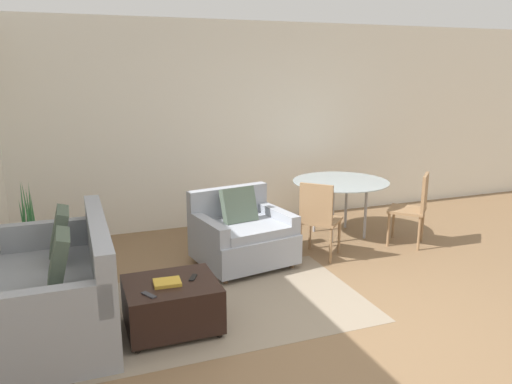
{
  "coord_description": "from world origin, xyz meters",
  "views": [
    {
      "loc": [
        -1.98,
        -3.14,
        2.11
      ],
      "look_at": [
        -0.02,
        2.05,
        0.75
      ],
      "focal_mm": 35.0,
      "sensor_mm": 36.0,
      "label": 1
    }
  ],
  "objects_px": {
    "book_stack": "(167,283)",
    "potted_plant": "(31,249)",
    "dining_table": "(341,186)",
    "tv_remote_primary": "(193,277)",
    "dining_chair_near_right": "(415,204)",
    "tv_remote_secondary": "(149,295)",
    "dining_chair_near_left": "(318,215)",
    "ottoman": "(172,303)",
    "couch": "(58,292)",
    "armchair": "(242,235)"
  },
  "relations": [
    {
      "from": "tv_remote_secondary",
      "to": "dining_chair_near_left",
      "type": "height_order",
      "value": "dining_chair_near_left"
    },
    {
      "from": "tv_remote_primary",
      "to": "tv_remote_secondary",
      "type": "height_order",
      "value": "same"
    },
    {
      "from": "couch",
      "to": "dining_chair_near_left",
      "type": "height_order",
      "value": "couch"
    },
    {
      "from": "book_stack",
      "to": "tv_remote_secondary",
      "type": "height_order",
      "value": "book_stack"
    },
    {
      "from": "couch",
      "to": "dining_chair_near_left",
      "type": "bearing_deg",
      "value": 12.89
    },
    {
      "from": "ottoman",
      "to": "tv_remote_primary",
      "type": "height_order",
      "value": "tv_remote_primary"
    },
    {
      "from": "tv_remote_primary",
      "to": "dining_chair_near_left",
      "type": "height_order",
      "value": "dining_chair_near_left"
    },
    {
      "from": "dining_table",
      "to": "armchair",
      "type": "bearing_deg",
      "value": -162.05
    },
    {
      "from": "book_stack",
      "to": "dining_table",
      "type": "distance_m",
      "value": 3.08
    },
    {
      "from": "book_stack",
      "to": "potted_plant",
      "type": "relative_size",
      "value": 0.23
    },
    {
      "from": "ottoman",
      "to": "dining_table",
      "type": "relative_size",
      "value": 0.61
    },
    {
      "from": "couch",
      "to": "dining_table",
      "type": "distance_m",
      "value": 3.67
    },
    {
      "from": "ottoman",
      "to": "dining_table",
      "type": "xyz_separation_m",
      "value": [
        2.54,
        1.66,
        0.43
      ]
    },
    {
      "from": "tv_remote_secondary",
      "to": "dining_chair_near_right",
      "type": "xyz_separation_m",
      "value": [
        3.41,
        1.18,
        0.1
      ]
    },
    {
      "from": "couch",
      "to": "potted_plant",
      "type": "relative_size",
      "value": 1.73
    },
    {
      "from": "ottoman",
      "to": "potted_plant",
      "type": "bearing_deg",
      "value": 123.33
    },
    {
      "from": "dining_chair_near_left",
      "to": "dining_chair_near_right",
      "type": "relative_size",
      "value": 1.0
    },
    {
      "from": "potted_plant",
      "to": "dining_chair_near_left",
      "type": "distance_m",
      "value": 3.15
    },
    {
      "from": "ottoman",
      "to": "couch",
      "type": "bearing_deg",
      "value": 157.25
    },
    {
      "from": "couch",
      "to": "dining_chair_near_right",
      "type": "bearing_deg",
      "value": 8.79
    },
    {
      "from": "ottoman",
      "to": "tv_remote_primary",
      "type": "bearing_deg",
      "value": 7.72
    },
    {
      "from": "couch",
      "to": "potted_plant",
      "type": "xyz_separation_m",
      "value": [
        -0.29,
        1.4,
        -0.06
      ]
    },
    {
      "from": "ottoman",
      "to": "tv_remote_secondary",
      "type": "xyz_separation_m",
      "value": [
        -0.21,
        -0.18,
        0.19
      ]
    },
    {
      "from": "tv_remote_secondary",
      "to": "dining_chair_near_left",
      "type": "xyz_separation_m",
      "value": [
        2.09,
        1.18,
        0.1
      ]
    },
    {
      "from": "tv_remote_primary",
      "to": "couch",
      "type": "bearing_deg",
      "value": 162.3
    },
    {
      "from": "book_stack",
      "to": "tv_remote_secondary",
      "type": "bearing_deg",
      "value": -137.92
    },
    {
      "from": "book_stack",
      "to": "dining_chair_near_right",
      "type": "height_order",
      "value": "dining_chair_near_right"
    },
    {
      "from": "dining_table",
      "to": "tv_remote_primary",
      "type": "bearing_deg",
      "value": -145.18
    },
    {
      "from": "couch",
      "to": "armchair",
      "type": "height_order",
      "value": "couch"
    },
    {
      "from": "book_stack",
      "to": "potted_plant",
      "type": "bearing_deg",
      "value": 122.27
    },
    {
      "from": "couch",
      "to": "tv_remote_secondary",
      "type": "bearing_deg",
      "value": -39.16
    },
    {
      "from": "book_stack",
      "to": "dining_table",
      "type": "relative_size",
      "value": 0.19
    },
    {
      "from": "dining_table",
      "to": "dining_chair_near_right",
      "type": "xyz_separation_m",
      "value": [
        0.66,
        -0.66,
        -0.14
      ]
    },
    {
      "from": "potted_plant",
      "to": "dining_chair_near_left",
      "type": "height_order",
      "value": "potted_plant"
    },
    {
      "from": "ottoman",
      "to": "book_stack",
      "type": "xyz_separation_m",
      "value": [
        -0.03,
        -0.02,
        0.2
      ]
    },
    {
      "from": "tv_remote_secondary",
      "to": "dining_chair_near_right",
      "type": "height_order",
      "value": "dining_chair_near_right"
    },
    {
      "from": "armchair",
      "to": "tv_remote_primary",
      "type": "bearing_deg",
      "value": -126.02
    },
    {
      "from": "couch",
      "to": "tv_remote_secondary",
      "type": "relative_size",
      "value": 11.9
    },
    {
      "from": "potted_plant",
      "to": "couch",
      "type": "bearing_deg",
      "value": -78.44
    },
    {
      "from": "couch",
      "to": "dining_chair_near_left",
      "type": "xyz_separation_m",
      "value": [
        2.76,
        0.63,
        0.2
      ]
    },
    {
      "from": "book_stack",
      "to": "dining_chair_near_left",
      "type": "bearing_deg",
      "value": 28.04
    },
    {
      "from": "armchair",
      "to": "tv_remote_primary",
      "type": "distance_m",
      "value": 1.41
    },
    {
      "from": "armchair",
      "to": "dining_chair_near_left",
      "type": "bearing_deg",
      "value": -11.13
    },
    {
      "from": "armchair",
      "to": "dining_chair_near_right",
      "type": "distance_m",
      "value": 2.19
    },
    {
      "from": "tv_remote_primary",
      "to": "dining_table",
      "type": "height_order",
      "value": "dining_table"
    },
    {
      "from": "dining_chair_near_right",
      "to": "book_stack",
      "type": "bearing_deg",
      "value": -162.51
    },
    {
      "from": "couch",
      "to": "dining_chair_near_right",
      "type": "height_order",
      "value": "couch"
    },
    {
      "from": "dining_chair_near_left",
      "to": "tv_remote_secondary",
      "type": "bearing_deg",
      "value": -150.6
    },
    {
      "from": "book_stack",
      "to": "dining_table",
      "type": "bearing_deg",
      "value": 33.12
    },
    {
      "from": "tv_remote_primary",
      "to": "armchair",
      "type": "bearing_deg",
      "value": 53.98
    }
  ]
}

